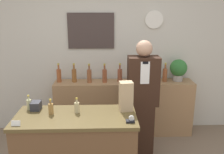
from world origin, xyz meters
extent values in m
cube|color=beige|center=(0.00, 2.00, 1.35)|extent=(5.20, 0.06, 2.70)
cube|color=#3D312D|center=(-0.29, 1.96, 1.69)|extent=(0.74, 0.02, 0.56)
cylinder|color=white|center=(0.71, 1.95, 1.87)|extent=(0.28, 0.03, 0.28)
cube|color=#9E754C|center=(0.23, 1.76, 0.45)|extent=(2.24, 0.37, 0.90)
cube|color=brown|center=(-0.41, 0.45, 0.44)|extent=(1.31, 0.58, 0.88)
cube|color=brown|center=(-0.41, 0.45, 0.90)|extent=(1.34, 0.61, 0.04)
cube|color=#331E14|center=(0.44, 1.13, 0.38)|extent=(0.32, 0.25, 0.77)
cube|color=#331E14|center=(0.44, 1.13, 1.10)|extent=(0.42, 0.25, 0.67)
cube|color=white|center=(0.44, 1.00, 1.25)|extent=(0.12, 0.01, 0.29)
cube|color=black|center=(0.44, 1.00, 1.38)|extent=(0.07, 0.01, 0.03)
sphere|color=tan|center=(0.44, 1.13, 1.54)|extent=(0.22, 0.22, 0.22)
cylinder|color=#9E998E|center=(1.11, 1.78, 0.95)|extent=(0.16, 0.16, 0.10)
sphere|color=#2D6B2D|center=(1.11, 1.78, 1.12)|extent=(0.28, 0.28, 0.28)
cube|color=tan|center=(0.16, 0.59, 1.09)|extent=(0.16, 0.14, 0.34)
cube|color=black|center=(0.18, 0.28, 0.93)|extent=(0.09, 0.06, 0.02)
cylinder|color=silver|center=(0.19, 0.28, 0.96)|extent=(0.06, 0.02, 0.06)
cube|color=white|center=(-0.98, 0.23, 0.95)|extent=(0.09, 0.02, 0.06)
cube|color=#2D2D33|center=(-0.88, 0.64, 0.97)|extent=(0.11, 0.14, 0.10)
cylinder|color=tan|center=(-0.96, 0.64, 0.98)|extent=(0.06, 0.06, 0.12)
cylinder|color=tan|center=(-0.96, 0.64, 1.06)|extent=(0.02, 0.02, 0.04)
cylinder|color=#B29933|center=(-0.96, 0.64, 1.09)|extent=(0.02, 0.02, 0.01)
cylinder|color=olive|center=(-0.68, 0.51, 0.98)|extent=(0.06, 0.06, 0.12)
cylinder|color=olive|center=(-0.68, 0.51, 1.06)|extent=(0.02, 0.02, 0.04)
cylinder|color=#B29933|center=(-0.68, 0.51, 1.09)|extent=(0.02, 0.02, 0.01)
cylinder|color=tan|center=(-0.40, 0.54, 0.98)|extent=(0.06, 0.06, 0.12)
cylinder|color=tan|center=(-0.40, 0.54, 1.06)|extent=(0.02, 0.02, 0.04)
cylinder|color=#B29933|center=(-0.40, 0.54, 1.09)|extent=(0.02, 0.02, 0.01)
cylinder|color=brown|center=(-0.81, 1.78, 1.00)|extent=(0.07, 0.07, 0.21)
cylinder|color=brown|center=(-0.81, 1.78, 1.14)|extent=(0.03, 0.03, 0.07)
cylinder|color=#B29933|center=(-0.81, 1.78, 1.19)|extent=(0.03, 0.03, 0.02)
cylinder|color=brown|center=(-0.57, 1.77, 1.00)|extent=(0.07, 0.07, 0.21)
cylinder|color=brown|center=(-0.57, 1.77, 1.14)|extent=(0.03, 0.03, 0.07)
cylinder|color=#B29933|center=(-0.57, 1.77, 1.19)|extent=(0.03, 0.03, 0.02)
cylinder|color=brown|center=(-0.32, 1.74, 1.00)|extent=(0.07, 0.07, 0.21)
cylinder|color=brown|center=(-0.32, 1.74, 1.14)|extent=(0.03, 0.03, 0.07)
cylinder|color=#B29933|center=(-0.32, 1.74, 1.19)|extent=(0.03, 0.03, 0.02)
cylinder|color=brown|center=(-0.08, 1.74, 1.00)|extent=(0.07, 0.07, 0.21)
cylinder|color=brown|center=(-0.08, 1.74, 1.14)|extent=(0.03, 0.03, 0.07)
cylinder|color=#B29933|center=(-0.08, 1.74, 1.19)|extent=(0.03, 0.03, 0.02)
cylinder|color=brown|center=(0.16, 1.75, 1.00)|extent=(0.07, 0.07, 0.21)
cylinder|color=brown|center=(0.16, 1.75, 1.14)|extent=(0.03, 0.03, 0.07)
cylinder|color=#B29933|center=(0.16, 1.75, 1.19)|extent=(0.03, 0.03, 0.02)
cylinder|color=brown|center=(0.40, 1.75, 1.00)|extent=(0.07, 0.07, 0.21)
cylinder|color=brown|center=(0.40, 1.75, 1.14)|extent=(0.03, 0.03, 0.07)
cylinder|color=#B29933|center=(0.40, 1.75, 1.19)|extent=(0.03, 0.03, 0.02)
cylinder|color=brown|center=(0.64, 1.76, 1.00)|extent=(0.07, 0.07, 0.21)
cylinder|color=brown|center=(0.64, 1.76, 1.14)|extent=(0.03, 0.03, 0.07)
cylinder|color=#B29933|center=(0.64, 1.76, 1.19)|extent=(0.03, 0.03, 0.02)
cylinder|color=brown|center=(0.89, 1.76, 1.00)|extent=(0.07, 0.07, 0.21)
cylinder|color=brown|center=(0.89, 1.76, 1.14)|extent=(0.03, 0.03, 0.07)
cylinder|color=#B29933|center=(0.89, 1.76, 1.19)|extent=(0.03, 0.03, 0.02)
camera|label=1|loc=(-0.09, -2.06, 2.08)|focal=40.00mm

